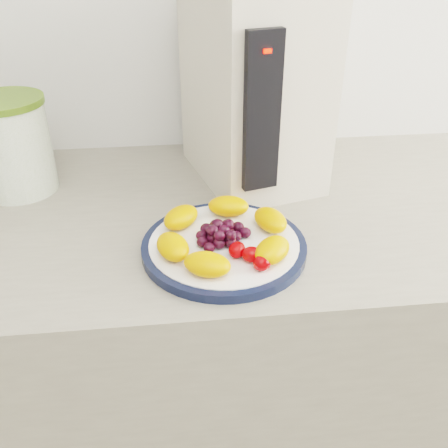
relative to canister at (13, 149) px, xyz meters
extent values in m
cube|color=gray|center=(0.32, -0.11, -0.53)|extent=(3.50, 0.60, 0.90)
cube|color=brown|center=(0.32, -0.11, -0.56)|extent=(3.48, 0.58, 0.84)
cylinder|color=#111932|center=(0.37, -0.25, -0.08)|extent=(0.26, 0.26, 0.01)
cylinder|color=white|center=(0.37, -0.25, -0.08)|extent=(0.24, 0.24, 0.02)
cylinder|color=#416913|center=(0.00, 0.00, 0.00)|extent=(0.18, 0.18, 0.17)
cylinder|color=#4E6920|center=(0.00, 0.00, 0.09)|extent=(0.19, 0.19, 0.01)
cube|color=beige|center=(0.45, 0.02, 0.09)|extent=(0.27, 0.32, 0.35)
cube|color=black|center=(0.44, -0.14, 0.10)|extent=(0.06, 0.03, 0.26)
cube|color=#FF0C05|center=(0.44, -0.15, 0.20)|extent=(0.01, 0.01, 0.01)
ellipsoid|color=orange|center=(0.45, -0.22, -0.05)|extent=(0.07, 0.08, 0.03)
ellipsoid|color=orange|center=(0.38, -0.17, -0.05)|extent=(0.08, 0.06, 0.03)
ellipsoid|color=orange|center=(0.30, -0.20, -0.05)|extent=(0.08, 0.08, 0.03)
ellipsoid|color=orange|center=(0.29, -0.28, -0.05)|extent=(0.07, 0.08, 0.03)
ellipsoid|color=orange|center=(0.34, -0.33, -0.05)|extent=(0.08, 0.07, 0.03)
ellipsoid|color=orange|center=(0.43, -0.31, -0.05)|extent=(0.08, 0.08, 0.03)
ellipsoid|color=black|center=(0.37, -0.25, -0.06)|extent=(0.02, 0.02, 0.02)
ellipsoid|color=black|center=(0.39, -0.25, -0.06)|extent=(0.02, 0.02, 0.02)
ellipsoid|color=black|center=(0.38, -0.24, -0.06)|extent=(0.02, 0.02, 0.02)
ellipsoid|color=black|center=(0.36, -0.24, -0.06)|extent=(0.02, 0.02, 0.02)
ellipsoid|color=black|center=(0.35, -0.25, -0.06)|extent=(0.02, 0.02, 0.02)
ellipsoid|color=black|center=(0.36, -0.27, -0.06)|extent=(0.02, 0.02, 0.02)
ellipsoid|color=black|center=(0.38, -0.27, -0.06)|extent=(0.02, 0.02, 0.02)
ellipsoid|color=black|center=(0.40, -0.24, -0.06)|extent=(0.02, 0.02, 0.02)
ellipsoid|color=black|center=(0.39, -0.23, -0.06)|extent=(0.02, 0.02, 0.02)
ellipsoid|color=black|center=(0.38, -0.22, -0.06)|extent=(0.02, 0.02, 0.02)
ellipsoid|color=black|center=(0.36, -0.22, -0.06)|extent=(0.02, 0.02, 0.02)
ellipsoid|color=black|center=(0.34, -0.23, -0.06)|extent=(0.02, 0.02, 0.02)
ellipsoid|color=black|center=(0.33, -0.24, -0.06)|extent=(0.02, 0.02, 0.02)
ellipsoid|color=black|center=(0.33, -0.26, -0.06)|extent=(0.02, 0.02, 0.02)
ellipsoid|color=black|center=(0.34, -0.28, -0.06)|extent=(0.02, 0.02, 0.02)
ellipsoid|color=black|center=(0.37, -0.25, -0.05)|extent=(0.02, 0.02, 0.02)
ellipsoid|color=black|center=(0.38, -0.24, -0.05)|extent=(0.02, 0.02, 0.02)
ellipsoid|color=black|center=(0.36, -0.24, -0.04)|extent=(0.02, 0.02, 0.02)
ellipsoid|color=black|center=(0.35, -0.25, -0.05)|extent=(0.02, 0.02, 0.02)
ellipsoid|color=black|center=(0.36, -0.27, -0.05)|extent=(0.02, 0.02, 0.02)
ellipsoid|color=black|center=(0.38, -0.27, -0.05)|extent=(0.02, 0.02, 0.02)
ellipsoid|color=#E40404|center=(0.40, -0.31, -0.06)|extent=(0.03, 0.03, 0.02)
ellipsoid|color=#E40404|center=(0.43, -0.30, -0.06)|extent=(0.04, 0.03, 0.02)
ellipsoid|color=#E40404|center=(0.41, -0.33, -0.06)|extent=(0.04, 0.04, 0.02)
ellipsoid|color=#E40404|center=(0.38, -0.29, -0.06)|extent=(0.04, 0.04, 0.02)
camera|label=1|loc=(0.30, -0.90, 0.37)|focal=40.00mm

